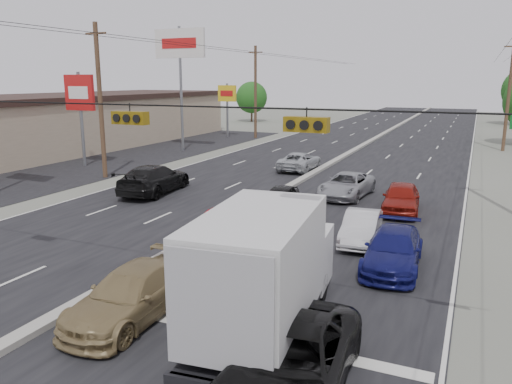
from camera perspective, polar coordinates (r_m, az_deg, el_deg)
ground at (r=16.32m, az=-17.37°, el=-11.21°), size 200.00×200.00×0.00m
road_surface at (r=42.78m, az=9.90°, el=3.89°), size 20.00×160.00×0.02m
center_median at (r=42.76m, az=9.90°, el=4.02°), size 0.50×160.00×0.20m
strip_mall at (r=51.20m, az=-21.32°, el=7.24°), size 12.00×42.00×4.60m
parking_lot at (r=45.58m, az=-13.01°, el=4.29°), size 10.00×42.00×0.02m
utility_pole_left_b at (r=34.53m, az=-17.38°, el=9.94°), size 1.60×0.30×10.00m
utility_pole_left_c at (r=55.86m, az=-0.06°, el=11.38°), size 1.60×0.30×10.00m
utility_pole_right_c at (r=51.13m, az=26.93°, el=9.90°), size 1.60×0.30×10.00m
traffic_signals at (r=14.11m, az=-14.52°, el=8.39°), size 25.00×0.30×0.54m
pole_sign_mid at (r=39.76m, az=-19.49°, el=10.11°), size 2.60×0.25×7.00m
pole_sign_billboard at (r=46.23m, az=-8.70°, el=15.61°), size 5.00×0.25×11.00m
pole_sign_far at (r=57.38m, az=-3.32°, el=10.70°), size 2.20×0.25×6.00m
tree_left_far at (r=78.03m, az=-0.50°, el=10.76°), size 4.80×4.80×6.12m
box_truck at (r=12.83m, az=1.11°, el=-8.87°), size 3.00×6.90×3.40m
tan_sedan at (r=14.40m, az=-13.94°, el=-11.31°), size 1.98×4.76×1.38m
red_sedan at (r=19.53m, az=-3.83°, el=-4.44°), size 1.65×4.32×1.40m
black_suv at (r=11.01m, az=4.04°, el=-18.76°), size 2.82×5.36×1.44m
queue_car_a at (r=25.01m, az=2.75°, el=-0.77°), size 1.85×3.78×1.24m
queue_car_b at (r=20.57m, az=11.94°, el=-4.02°), size 1.61×3.89×1.25m
queue_car_c at (r=28.35m, az=10.32°, el=0.75°), size 2.60×4.95×1.33m
queue_car_d at (r=18.11m, az=15.40°, el=-6.42°), size 2.07×4.64×1.32m
queue_car_e at (r=25.66m, az=16.25°, el=-0.68°), size 2.09×4.41×1.46m
oncoming_near at (r=29.43m, az=-11.55°, el=1.44°), size 2.89×5.87×1.64m
oncoming_far at (r=36.26m, az=5.01°, el=3.50°), size 2.17×4.70×1.31m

